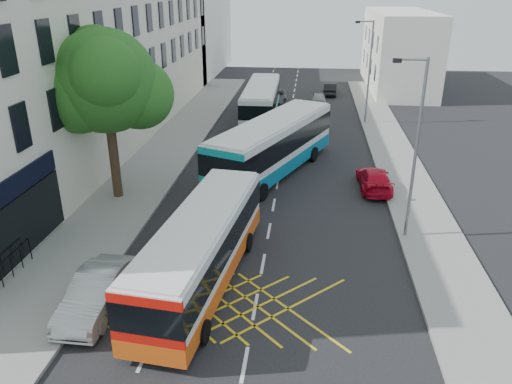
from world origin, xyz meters
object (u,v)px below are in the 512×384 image
(lamp_far, at_px, (368,67))
(parked_car_silver, at_px, (97,293))
(bus_near, at_px, (201,248))
(distant_car_silver, at_px, (319,98))
(bus_mid, at_px, (273,146))
(distant_car_dark, at_px, (330,89))
(street_tree, at_px, (105,82))
(red_hatchback, at_px, (374,179))
(bus_far, at_px, (261,102))
(distant_car_grey, at_px, (275,97))
(lamp_near, at_px, (415,142))

(lamp_far, height_order, parked_car_silver, lamp_far)
(bus_near, relative_size, distant_car_silver, 3.02)
(bus_near, xyz_separation_m, bus_mid, (1.80, 12.33, 0.25))
(parked_car_silver, xyz_separation_m, distant_car_dark, (9.35, 37.86, -0.12))
(street_tree, height_order, red_hatchback, street_tree)
(bus_near, bearing_deg, bus_far, 96.69)
(distant_car_silver, bearing_deg, distant_car_grey, 0.94)
(parked_car_silver, height_order, distant_car_dark, parked_car_silver)
(lamp_near, distance_m, distant_car_grey, 27.84)
(street_tree, relative_size, distant_car_grey, 1.83)
(bus_mid, xyz_separation_m, distant_car_grey, (-1.18, 18.72, -1.09))
(street_tree, distance_m, bus_far, 18.58)
(bus_near, height_order, distant_car_silver, bus_near)
(lamp_near, xyz_separation_m, parked_car_silver, (-11.80, -6.77, -3.89))
(lamp_near, xyz_separation_m, lamp_far, (0.00, 20.00, 0.00))
(street_tree, xyz_separation_m, distant_car_grey, (6.91, 23.47, -5.62))
(parked_car_silver, bearing_deg, street_tree, 107.72)
(street_tree, relative_size, distant_car_dark, 2.39)
(lamp_far, distance_m, bus_near, 26.21)
(distant_car_silver, bearing_deg, street_tree, 64.41)
(lamp_near, height_order, distant_car_grey, lamp_near)
(bus_far, relative_size, parked_car_silver, 2.50)
(bus_near, distance_m, distant_car_dark, 36.22)
(red_hatchback, distance_m, distant_car_dark, 25.34)
(bus_mid, bearing_deg, lamp_far, 84.06)
(bus_far, xyz_separation_m, distant_car_silver, (4.84, 6.68, -1.04))
(bus_mid, height_order, distant_car_dark, bus_mid)
(bus_mid, bearing_deg, bus_far, 121.30)
(red_hatchback, bearing_deg, distant_car_grey, -72.71)
(lamp_far, distance_m, parked_car_silver, 29.51)
(street_tree, height_order, distant_car_dark, street_tree)
(lamp_near, bearing_deg, distant_car_dark, 94.50)
(distant_car_grey, xyz_separation_m, distant_car_dark, (5.35, 4.66, -0.06))
(distant_car_grey, bearing_deg, bus_far, -102.33)
(bus_near, height_order, distant_car_dark, bus_near)
(red_hatchback, xyz_separation_m, distant_car_grey, (-7.10, 20.63, 0.06))
(distant_car_grey, xyz_separation_m, distant_car_silver, (4.11, 0.11, -0.08))
(distant_car_dark, bearing_deg, red_hatchback, 97.30)
(bus_near, distance_m, parked_car_silver, 4.08)
(bus_far, distance_m, red_hatchback, 16.12)
(lamp_far, height_order, bus_far, lamp_far)
(distant_car_dark, bearing_deg, bus_far, 64.89)
(street_tree, height_order, bus_near, street_tree)
(street_tree, distance_m, bus_near, 10.95)
(parked_car_silver, distance_m, red_hatchback, 16.77)
(distant_car_dark, bearing_deg, parked_car_silver, 79.47)
(bus_far, height_order, parked_car_silver, bus_far)
(lamp_near, height_order, bus_near, lamp_near)
(distant_car_silver, distance_m, distant_car_dark, 4.72)
(distant_car_silver, bearing_deg, parked_car_silver, 75.78)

